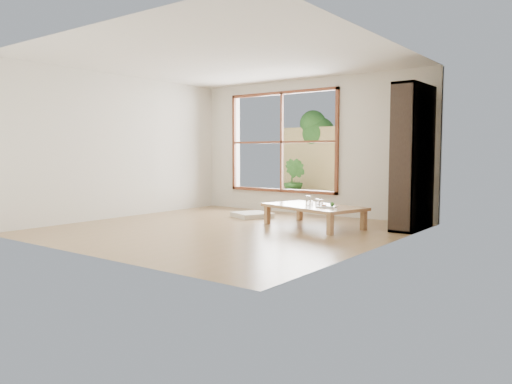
# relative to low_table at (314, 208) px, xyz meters

# --- Properties ---
(ground) EXTENTS (5.00, 5.00, 0.00)m
(ground) POSITION_rel_low_table_xyz_m (-0.96, -1.01, -0.31)
(ground) COLOR olive
(ground) RESTS_ON ground
(low_table) EXTENTS (1.78, 1.28, 0.35)m
(low_table) POSITION_rel_low_table_xyz_m (0.00, 0.00, 0.00)
(low_table) COLOR tan
(low_table) RESTS_ON ground
(floor_cushion) EXTENTS (0.81, 0.81, 0.09)m
(floor_cushion) POSITION_rel_low_table_xyz_m (-1.51, 0.35, -0.26)
(floor_cushion) COLOR beige
(floor_cushion) RESTS_ON ground
(bookshelf) EXTENTS (0.36, 1.00, 2.23)m
(bookshelf) POSITION_rel_low_table_xyz_m (1.34, 0.71, 0.81)
(bookshelf) COLOR #30231A
(bookshelf) RESTS_ON ground
(glass_tall) EXTENTS (0.08, 0.08, 0.15)m
(glass_tall) POSITION_rel_low_table_xyz_m (-0.09, -0.02, 0.12)
(glass_tall) COLOR silver
(glass_tall) RESTS_ON low_table
(glass_mid) EXTENTS (0.07, 0.07, 0.10)m
(glass_mid) POSITION_rel_low_table_xyz_m (0.10, 0.06, 0.09)
(glass_mid) COLOR silver
(glass_mid) RESTS_ON low_table
(glass_short) EXTENTS (0.07, 0.07, 0.09)m
(glass_short) POSITION_rel_low_table_xyz_m (-0.02, 0.16, 0.09)
(glass_short) COLOR silver
(glass_short) RESTS_ON low_table
(glass_small) EXTENTS (0.05, 0.05, 0.07)m
(glass_small) POSITION_rel_low_table_xyz_m (-0.06, 0.03, 0.08)
(glass_small) COLOR silver
(glass_small) RESTS_ON low_table
(food_tray) EXTENTS (0.31, 0.24, 0.09)m
(food_tray) POSITION_rel_low_table_xyz_m (0.34, -0.14, 0.06)
(food_tray) COLOR white
(food_tray) RESTS_ON low_table
(deck) EXTENTS (2.80, 2.00, 0.05)m
(deck) POSITION_rel_low_table_xyz_m (-1.56, 2.55, -0.31)
(deck) COLOR #3C332C
(deck) RESTS_ON ground
(garden_bench) EXTENTS (1.08, 0.35, 0.34)m
(garden_bench) POSITION_rel_low_table_xyz_m (-1.64, 2.45, -0.00)
(garden_bench) COLOR #30231A
(garden_bench) RESTS_ON deck
(bamboo_fence) EXTENTS (2.80, 0.06, 1.80)m
(bamboo_fence) POSITION_rel_low_table_xyz_m (-1.56, 3.55, 0.59)
(bamboo_fence) COLOR tan
(bamboo_fence) RESTS_ON ground
(shrub_right) EXTENTS (0.91, 0.85, 0.83)m
(shrub_right) POSITION_rel_low_table_xyz_m (-0.53, 3.31, 0.13)
(shrub_right) COLOR #2C5F23
(shrub_right) RESTS_ON deck
(shrub_left) EXTENTS (0.67, 0.60, 1.03)m
(shrub_left) POSITION_rel_low_table_xyz_m (-2.29, 3.02, 0.23)
(shrub_left) COLOR #2C5F23
(shrub_left) RESTS_ON deck
(garden_tree) EXTENTS (1.04, 0.85, 2.22)m
(garden_tree) POSITION_rel_low_table_xyz_m (-2.24, 3.85, 1.32)
(garden_tree) COLOR #4C3D2D
(garden_tree) RESTS_ON ground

